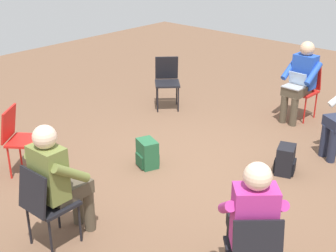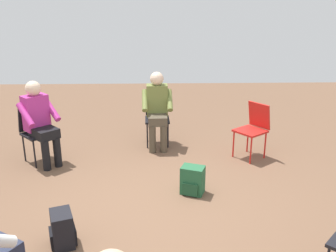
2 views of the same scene
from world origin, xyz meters
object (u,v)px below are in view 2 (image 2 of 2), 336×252
object	(u,v)px
chair_north	(157,115)
backpack_by_empty_chair	(193,182)
person_in_olive	(157,106)
chair_northwest	(36,129)
backpack_near_laptop_user	(62,231)
chair_northeast	(254,126)
person_in_magenta	(39,119)

from	to	relation	value
chair_north	backpack_by_empty_chair	distance (m)	1.88
chair_north	backpack_by_empty_chair	size ratio (longest dim) A/B	2.36
chair_north	person_in_olive	xyz separation A→B (m)	(0.00, -0.17, 0.20)
chair_northwest	backpack_near_laptop_user	distance (m)	2.33
chair_northeast	backpack_by_empty_chair	world-z (taller)	chair_northeast
person_in_magenta	backpack_near_laptop_user	distance (m)	2.22
chair_northwest	backpack_by_empty_chair	xyz separation A→B (m)	(2.26, -1.11, -0.34)
person_in_olive	backpack_by_empty_chair	world-z (taller)	person_in_olive
person_in_olive	backpack_by_empty_chair	xyz separation A→B (m)	(0.44, -1.62, -0.54)
chair_north	backpack_near_laptop_user	bearing A→B (deg)	69.79
person_in_olive	backpack_by_empty_chair	bearing A→B (deg)	103.42
person_in_magenta	person_in_olive	size ratio (longest dim) A/B	1.00
chair_northwest	backpack_by_empty_chair	size ratio (longest dim) A/B	2.36
backpack_near_laptop_user	backpack_by_empty_chair	bearing A→B (deg)	36.39
chair_northwest	chair_north	bearing A→B (deg)	156.95
backpack_by_empty_chair	person_in_olive	bearing A→B (deg)	105.06
chair_northwest	person_in_magenta	size ratio (longest dim) A/B	0.69
chair_northeast	backpack_by_empty_chair	xyz separation A→B (m)	(-1.03, -1.15, -0.34)
chair_northwest	person_in_magenta	world-z (taller)	person_in_magenta
chair_northeast	backpack_near_laptop_user	world-z (taller)	chair_northeast
chair_northeast	person_in_magenta	distance (m)	3.19
backpack_near_laptop_user	chair_northwest	bearing A→B (deg)	112.29
chair_north	backpack_near_laptop_user	xyz separation A→B (m)	(-0.95, -2.81, -0.34)
person_in_olive	chair_northeast	bearing A→B (deg)	160.47
chair_northeast	person_in_olive	bearing A→B (deg)	34.73
chair_north	backpack_near_laptop_user	size ratio (longest dim) A/B	2.36
backpack_by_empty_chair	person_in_magenta	bearing A→B (deg)	155.19
chair_northwest	backpack_near_laptop_user	bearing A→B (deg)	68.83
chair_northwest	chair_northeast	size ratio (longest dim) A/B	1.00
person_in_olive	backpack_near_laptop_user	distance (m)	2.86
chair_northeast	person_in_magenta	size ratio (longest dim) A/B	0.69
chair_northwest	person_in_magenta	distance (m)	0.26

